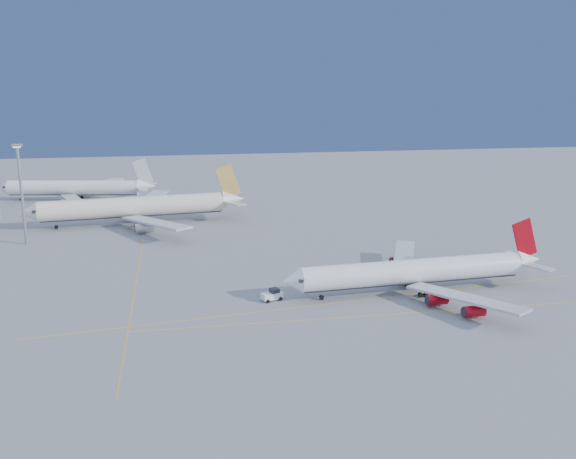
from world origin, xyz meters
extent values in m
plane|color=slate|center=(0.00, 0.00, 0.00)|extent=(500.00, 500.00, 0.00)
cube|color=#E2AE0C|center=(5.00, -14.00, 0.01)|extent=(90.00, 0.18, 0.02)
cube|color=#E2AE0C|center=(0.00, -6.00, 0.01)|extent=(118.86, 16.88, 0.02)
cube|color=#E2AE0C|center=(-40.00, 30.00, 0.01)|extent=(0.18, 140.00, 0.02)
cylinder|color=white|center=(19.35, -1.77, 4.64)|extent=(50.25, 8.78, 5.18)
cone|color=white|center=(-7.55, -3.72, 4.64)|extent=(4.38, 5.46, 5.18)
cone|color=white|center=(47.40, 0.26, 5.18)|extent=(6.59, 5.36, 4.92)
cube|color=black|center=(-5.86, -3.60, 5.18)|extent=(1.78, 5.01, 0.63)
cube|color=#B7B7BC|center=(24.91, -15.91, 3.22)|extent=(16.98, 24.70, 0.49)
cube|color=#B7B7BC|center=(22.81, 13.02, 3.22)|extent=(13.91, 25.75, 0.49)
cube|color=#9E0611|center=(46.07, 0.17, 10.18)|extent=(6.88, 0.90, 9.45)
cylinder|color=gray|center=(-1.10, -3.25, 1.52)|extent=(0.21, 0.21, 2.05)
cylinder|color=black|center=(-1.10, -3.25, 0.49)|extent=(1.02, 0.69, 0.98)
cylinder|color=gray|center=(20.50, -5.36, 1.52)|extent=(0.29, 0.29, 2.05)
cylinder|color=black|center=(20.50, -5.36, 0.49)|extent=(1.04, 0.87, 0.98)
cylinder|color=gray|center=(19.97, 1.95, 1.52)|extent=(0.29, 0.29, 2.05)
cylinder|color=black|center=(19.97, 1.95, 0.49)|extent=(1.04, 0.87, 0.98)
cylinder|color=#9E0611|center=(20.97, -11.52, 1.54)|extent=(4.44, 2.54, 2.23)
cylinder|color=#9E0611|center=(25.31, -18.99, 1.54)|extent=(4.44, 2.54, 2.23)
cylinder|color=#9E0611|center=(19.55, 8.11, 1.54)|extent=(4.44, 2.54, 2.23)
cylinder|color=#9E0611|center=(22.77, 16.13, 1.54)|extent=(4.44, 2.54, 2.23)
cylinder|color=beige|center=(-43.66, 74.88, 5.58)|extent=(56.73, 12.71, 6.18)
cone|color=beige|center=(-74.03, 71.32, 5.58)|extent=(5.57, 6.71, 6.18)
cone|color=beige|center=(-11.88, 78.61, 6.24)|extent=(8.22, 6.72, 5.87)
cube|color=black|center=(-71.98, 71.56, 6.24)|extent=(2.41, 6.03, 0.76)
cube|color=#B7B7BC|center=(-36.47, 58.57, 3.89)|extent=(21.10, 28.57, 0.60)
cube|color=#B7B7BC|center=(-40.44, 92.41, 3.89)|extent=(15.31, 30.50, 0.60)
cube|color=tan|center=(-13.50, 78.42, 12.28)|extent=(8.34, 1.46, 11.47)
cylinder|color=gray|center=(-66.62, 72.19, 1.84)|extent=(0.26, 0.26, 2.49)
cylinder|color=black|center=(-66.62, 72.19, 0.60)|extent=(1.27, 0.89, 1.19)
cylinder|color=gray|center=(-42.07, 70.65, 1.84)|extent=(0.35, 0.35, 2.49)
cylinder|color=black|center=(-42.07, 70.65, 0.60)|extent=(1.30, 1.11, 1.19)
cylinder|color=gray|center=(-43.09, 79.37, 1.84)|extent=(0.35, 0.35, 2.49)
cylinder|color=black|center=(-43.09, 79.37, 0.60)|extent=(1.30, 1.11, 1.19)
cylinder|color=#B7B7BC|center=(-39.91, 61.22, 1.85)|extent=(5.49, 3.30, 2.71)
cylinder|color=#B7B7BC|center=(-43.17, 89.03, 1.85)|extent=(5.49, 3.30, 2.71)
cylinder|color=white|center=(-67.77, 118.04, 4.92)|extent=(48.40, 13.64, 5.40)
cone|color=white|center=(-93.60, 122.57, 4.92)|extent=(5.20, 6.07, 5.40)
cone|color=white|center=(-40.72, 113.29, 5.49)|extent=(7.53, 6.22, 5.13)
cube|color=black|center=(-91.79, 122.25, 5.49)|extent=(2.40, 5.32, 0.67)
cube|color=#B7B7BC|center=(-65.95, 102.86, 3.43)|extent=(11.97, 26.38, 0.53)
cube|color=#B7B7BC|center=(-60.90, 131.68, 3.43)|extent=(19.29, 23.98, 0.53)
cube|color=silver|center=(-42.14, 113.54, 10.84)|extent=(7.38, 1.71, 10.20)
cylinder|color=gray|center=(-87.24, 121.45, 1.64)|extent=(0.23, 0.23, 2.22)
cylinder|color=black|center=(-87.24, 121.45, 0.53)|extent=(1.16, 0.85, 1.06)
cylinder|color=gray|center=(-67.49, 114.07, 1.64)|extent=(0.31, 0.31, 2.22)
cylinder|color=black|center=(-67.49, 114.07, 0.53)|extent=(1.19, 1.04, 1.06)
cylinder|color=gray|center=(-66.16, 121.67, 1.64)|extent=(0.31, 0.31, 2.22)
cylinder|color=black|center=(-66.16, 121.67, 0.53)|extent=(1.19, 1.04, 1.06)
cylinder|color=#B7B7BC|center=(-68.17, 105.90, 1.62)|extent=(4.97, 3.17, 2.41)
cylinder|color=#B7B7BC|center=(-64.02, 129.59, 1.62)|extent=(4.97, 3.17, 2.41)
cube|color=white|center=(-11.41, -1.78, 0.97)|extent=(4.80, 3.47, 1.30)
cube|color=black|center=(-10.80, -1.56, 1.95)|extent=(2.24, 2.31, 0.97)
cylinder|color=black|center=(-12.47, -3.35, 0.38)|extent=(0.84, 0.61, 0.76)
cylinder|color=black|center=(-13.22, -1.20, 0.38)|extent=(0.84, 0.61, 0.76)
cylinder|color=black|center=(-9.61, -2.35, 0.38)|extent=(0.84, 0.61, 0.76)
cylinder|color=black|center=(-10.36, -0.20, 0.38)|extent=(0.84, 0.61, 0.76)
cylinder|color=gray|center=(-71.70, 54.92, 13.60)|extent=(0.76, 0.76, 27.20)
cube|color=gray|center=(-71.70, 54.92, 27.42)|extent=(2.39, 2.39, 0.54)
cube|color=white|center=(-71.70, 54.92, 26.99)|extent=(1.74, 1.74, 0.27)
camera|label=1|loc=(-30.12, -127.01, 45.97)|focal=40.00mm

